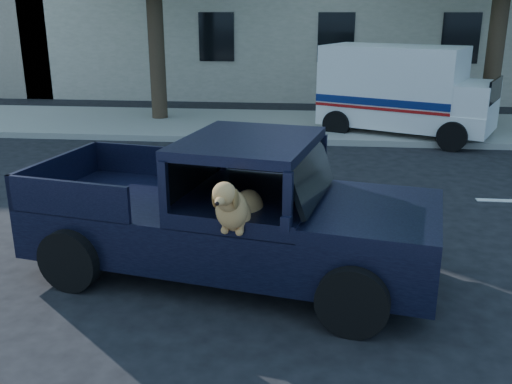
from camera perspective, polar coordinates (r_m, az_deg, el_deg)
ground at (r=6.92m, az=1.86°, el=-8.92°), size 120.00×120.00×0.00m
far_sidewalk at (r=15.66m, az=4.41°, el=6.63°), size 60.00×4.00×0.15m
lane_stripes at (r=10.17m, az=14.63°, el=-0.52°), size 21.60×0.14×0.01m
pickup_truck at (r=6.90m, az=-3.21°, el=-3.72°), size 5.07×2.90×1.72m
mail_truck at (r=14.89m, az=14.45°, el=9.09°), size 4.51×3.41×2.25m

